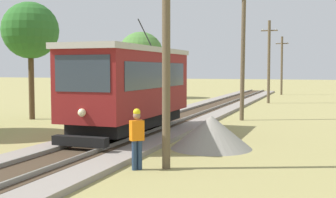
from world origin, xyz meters
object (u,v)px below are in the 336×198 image
at_px(utility_pole_distant, 282,65).
at_px(tree_right_far, 30,31).
at_px(red_tram, 131,86).
at_px(utility_pole_far, 269,61).
at_px(second_worker, 137,136).
at_px(utility_pole_near_tram, 166,23).
at_px(gravel_pile, 211,132).
at_px(tree_left_near, 141,55).
at_px(utility_pole_mid, 243,49).

distance_m(utility_pole_distant, tree_right_far, 31.87).
bearing_deg(red_tram, tree_right_far, 152.10).
bearing_deg(utility_pole_far, second_worker, -91.62).
height_order(utility_pole_near_tram, gravel_pile, utility_pole_near_tram).
bearing_deg(tree_left_near, utility_pole_distant, 38.54).
bearing_deg(tree_right_far, utility_pole_near_tram, -38.93).
xyz_separation_m(utility_pole_distant, tree_right_far, (-11.60, -29.63, 1.72)).
xyz_separation_m(utility_pole_mid, tree_right_far, (-11.60, -3.69, 1.02)).
height_order(utility_pole_far, gravel_pile, utility_pole_far).
bearing_deg(utility_pole_mid, red_tram, -112.60).
bearing_deg(utility_pole_near_tram, tree_right_far, 141.07).
relative_size(utility_pole_far, second_worker, 3.93).
relative_size(utility_pole_mid, gravel_pile, 2.66).
xyz_separation_m(utility_pole_distant, second_worker, (-0.75, -39.42, -2.39)).
relative_size(utility_pole_far, utility_pole_distant, 1.07).
xyz_separation_m(red_tram, utility_pole_near_tram, (3.36, -5.00, 2.02)).
distance_m(gravel_pile, second_worker, 4.26).
distance_m(utility_pole_mid, second_worker, 13.85).
height_order(utility_pole_distant, second_worker, utility_pole_distant).
bearing_deg(gravel_pile, second_worker, -106.64).
height_order(utility_pole_distant, tree_right_far, tree_right_far).
height_order(utility_pole_near_tram, second_worker, utility_pole_near_tram).
xyz_separation_m(utility_pole_far, tree_left_near, (-12.90, 2.60, 0.74)).
height_order(red_tram, utility_pole_mid, utility_pole_mid).
distance_m(utility_pole_distant, tree_left_near, 16.52).
distance_m(utility_pole_far, tree_left_near, 13.18).
height_order(utility_pole_mid, tree_right_far, utility_pole_mid).
bearing_deg(utility_pole_distant, tree_right_far, -111.38).
bearing_deg(second_worker, tree_right_far, 3.39).
relative_size(utility_pole_far, gravel_pile, 2.34).
distance_m(red_tram, tree_right_far, 9.77).
height_order(utility_pole_far, tree_left_near, utility_pole_far).
bearing_deg(utility_pole_near_tram, red_tram, 123.84).
distance_m(utility_pole_mid, tree_left_near, 20.29).
relative_size(red_tram, utility_pole_mid, 1.07).
distance_m(utility_pole_far, tree_right_far, 20.44).
distance_m(utility_pole_far, utility_pole_distant, 12.88).
relative_size(utility_pole_far, tree_left_near, 1.06).
height_order(second_worker, tree_right_far, tree_right_far).
bearing_deg(tree_left_near, utility_pole_far, -11.40).
relative_size(utility_pole_near_tram, utility_pole_mid, 1.04).
xyz_separation_m(red_tram, gravel_pile, (3.82, -1.36, -1.59)).
relative_size(red_tram, gravel_pile, 2.85).
xyz_separation_m(utility_pole_distant, gravel_pile, (0.46, -35.36, -2.77)).
distance_m(utility_pole_mid, gravel_pile, 10.05).
bearing_deg(red_tram, utility_pole_distant, 84.36).
bearing_deg(utility_pole_far, utility_pole_distant, 90.00).
bearing_deg(gravel_pile, utility_pole_mid, 92.81).
bearing_deg(second_worker, red_tram, -18.90).
height_order(red_tram, second_worker, red_tram).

